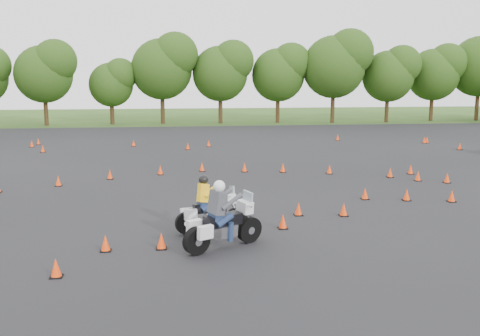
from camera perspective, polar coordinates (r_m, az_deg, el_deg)
name	(u,v)px	position (r m, az deg, el deg)	size (l,w,h in m)	color
ground	(256,222)	(18.12, 1.68, -5.83)	(140.00, 140.00, 0.00)	#2D5119
asphalt_pad	(234,187)	(23.90, -0.63, -2.04)	(62.00, 62.00, 0.00)	black
treeline	(218,81)	(52.71, -2.31, 9.26)	(86.50, 32.35, 10.71)	#254112
traffic_cones	(235,185)	(23.17, -0.52, -1.84)	(36.16, 33.55, 0.45)	#FF3F0A
rider_grey	(223,214)	(15.17, -1.82, -4.92)	(2.62, 0.80, 2.02)	#43444B
rider_yellow	(212,204)	(16.75, -2.97, -3.90)	(2.35, 0.72, 1.81)	yellow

